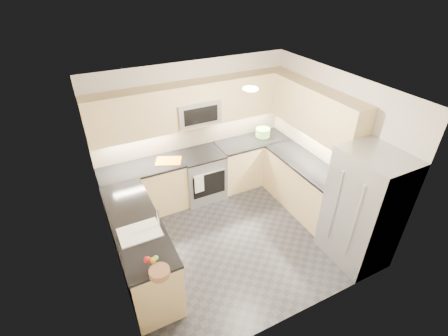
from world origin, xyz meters
TOP-DOWN VIEW (x-y plane):
  - floor at (0.00, 0.00)m, footprint 3.60×3.20m
  - ceiling at (0.00, 0.00)m, footprint 3.60×3.20m
  - wall_back at (0.00, 1.60)m, footprint 3.60×0.02m
  - wall_front at (0.00, -1.60)m, footprint 3.60×0.02m
  - wall_left at (-1.80, 0.00)m, footprint 0.02×3.20m
  - wall_right at (1.80, 0.00)m, footprint 0.02×3.20m
  - base_cab_back_left at (-1.09, 1.30)m, footprint 1.42×0.60m
  - base_cab_back_right at (1.09, 1.30)m, footprint 1.42×0.60m
  - base_cab_right at (1.50, 0.15)m, footprint 0.60×1.70m
  - base_cab_peninsula at (-1.50, 0.00)m, footprint 0.60×2.00m
  - countertop_back_left at (-1.09, 1.30)m, footprint 1.42×0.63m
  - countertop_back_right at (1.09, 1.30)m, footprint 1.42×0.63m
  - countertop_right at (1.50, 0.15)m, footprint 0.63×1.70m
  - countertop_peninsula at (-1.50, 0.00)m, footprint 0.63×2.00m
  - upper_cab_back at (0.00, 1.43)m, footprint 3.60×0.35m
  - upper_cab_right at (1.62, 0.28)m, footprint 0.35×1.95m
  - backsplash_back at (0.00, 1.60)m, footprint 3.60×0.01m
  - backsplash_right at (1.80, 0.45)m, footprint 0.01×2.30m
  - gas_range at (0.00, 1.28)m, footprint 0.76×0.65m
  - range_cooktop at (0.00, 1.28)m, footprint 0.76×0.65m
  - oven_door_glass at (0.00, 0.95)m, footprint 0.62×0.02m
  - oven_handle at (0.00, 0.93)m, footprint 0.60×0.02m
  - microwave at (0.00, 1.40)m, footprint 0.76×0.40m
  - microwave_door at (0.00, 1.20)m, footprint 0.60×0.01m
  - refrigerator at (1.45, -1.15)m, footprint 0.70×0.90m
  - fridge_handle_left at (1.08, -1.33)m, footprint 0.02×0.02m
  - fridge_handle_right at (1.08, -0.97)m, footprint 0.02×0.02m
  - sink_basin at (-1.50, -0.25)m, footprint 0.52×0.38m
  - faucet at (-1.24, -0.25)m, footprint 0.03×0.03m
  - utensil_bowl at (1.36, 1.35)m, footprint 0.37×0.37m
  - cutting_board at (-0.61, 1.27)m, footprint 0.52×0.45m
  - fruit_basket at (-1.47, -1.00)m, footprint 0.25×0.25m
  - fruit_apple at (-1.55, -0.83)m, footprint 0.08×0.08m
  - fruit_pear at (-1.46, -0.85)m, footprint 0.06×0.06m
  - dish_towel_check at (-0.21, 0.91)m, footprint 0.18×0.02m
  - fruit_orange at (-1.49, -0.86)m, footprint 0.07×0.07m

SIDE VIEW (x-z plane):
  - floor at x=0.00m, z-range 0.00..0.00m
  - base_cab_back_left at x=-1.09m, z-range 0.00..0.90m
  - base_cab_back_right at x=1.09m, z-range 0.00..0.90m
  - base_cab_right at x=1.50m, z-range 0.00..0.90m
  - base_cab_peninsula at x=-1.50m, z-range 0.00..0.90m
  - oven_door_glass at x=0.00m, z-range 0.22..0.68m
  - gas_range at x=0.00m, z-range 0.00..0.91m
  - dish_towel_check at x=-0.21m, z-range 0.38..0.72m
  - oven_handle at x=0.00m, z-range 0.71..0.73m
  - sink_basin at x=-1.50m, z-range 0.80..0.96m
  - refrigerator at x=1.45m, z-range 0.00..1.80m
  - range_cooktop at x=0.00m, z-range 0.90..0.93m
  - countertop_back_left at x=-1.09m, z-range 0.90..0.94m
  - countertop_back_right at x=1.09m, z-range 0.90..0.94m
  - countertop_right at x=1.50m, z-range 0.90..0.94m
  - countertop_peninsula at x=-1.50m, z-range 0.90..0.94m
  - cutting_board at x=-0.61m, z-range 0.94..0.95m
  - fridge_handle_left at x=1.08m, z-range 0.35..1.55m
  - fridge_handle_right at x=1.08m, z-range 0.35..1.55m
  - fruit_basket at x=-1.47m, z-range 0.94..1.02m
  - utensil_bowl at x=1.36m, z-range 0.94..1.10m
  - fruit_orange at x=-1.49m, z-range 1.02..1.09m
  - fruit_apple at x=-1.55m, z-range 1.02..1.09m
  - fruit_pear at x=-1.46m, z-range 1.02..1.09m
  - faucet at x=-1.24m, z-range 0.94..1.22m
  - backsplash_back at x=0.00m, z-range 0.94..1.45m
  - backsplash_right at x=1.80m, z-range 0.94..1.45m
  - wall_back at x=0.00m, z-range 0.00..2.50m
  - wall_front at x=0.00m, z-range 0.00..2.50m
  - wall_left at x=-1.80m, z-range 0.00..2.50m
  - wall_right at x=1.80m, z-range 0.00..2.50m
  - microwave at x=0.00m, z-range 1.50..1.90m
  - microwave_door at x=0.00m, z-range 1.56..1.84m
  - upper_cab_back at x=0.00m, z-range 1.45..2.20m
  - upper_cab_right at x=1.62m, z-range 1.45..2.20m
  - ceiling at x=0.00m, z-range 2.49..2.51m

